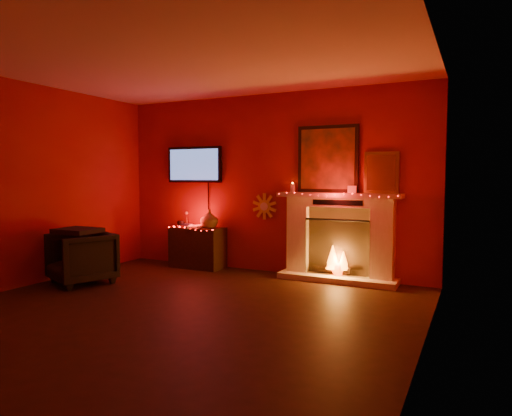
{
  "coord_description": "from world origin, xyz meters",
  "views": [
    {
      "loc": [
        2.89,
        -3.82,
        1.46
      ],
      "look_at": [
        0.19,
        1.7,
        1.03
      ],
      "focal_mm": 32.0,
      "sensor_mm": 36.0,
      "label": 1
    }
  ],
  "objects_px": {
    "fireplace": "(339,229)",
    "console_table": "(198,244)",
    "tv": "(195,165)",
    "sunburst_clock": "(264,206)",
    "armchair": "(81,258)"
  },
  "relations": [
    {
      "from": "fireplace",
      "to": "console_table",
      "type": "relative_size",
      "value": 2.32
    },
    {
      "from": "fireplace",
      "to": "tv",
      "type": "bearing_deg",
      "value": 178.5
    },
    {
      "from": "fireplace",
      "to": "tv",
      "type": "xyz_separation_m",
      "value": [
        -2.44,
        0.06,
        0.92
      ]
    },
    {
      "from": "console_table",
      "to": "sunburst_clock",
      "type": "bearing_deg",
      "value": 11.75
    },
    {
      "from": "tv",
      "to": "sunburst_clock",
      "type": "distance_m",
      "value": 1.41
    },
    {
      "from": "tv",
      "to": "console_table",
      "type": "height_order",
      "value": "tv"
    },
    {
      "from": "tv",
      "to": "console_table",
      "type": "distance_m",
      "value": 1.3
    },
    {
      "from": "armchair",
      "to": "tv",
      "type": "bearing_deg",
      "value": 92.31
    },
    {
      "from": "fireplace",
      "to": "armchair",
      "type": "distance_m",
      "value": 3.57
    },
    {
      "from": "sunburst_clock",
      "to": "tv",
      "type": "bearing_deg",
      "value": -178.76
    },
    {
      "from": "armchair",
      "to": "fireplace",
      "type": "bearing_deg",
      "value": 51.52
    },
    {
      "from": "fireplace",
      "to": "sunburst_clock",
      "type": "xyz_separation_m",
      "value": [
        -1.19,
        0.09,
        0.28
      ]
    },
    {
      "from": "fireplace",
      "to": "console_table",
      "type": "height_order",
      "value": "fireplace"
    },
    {
      "from": "fireplace",
      "to": "console_table",
      "type": "distance_m",
      "value": 2.28
    },
    {
      "from": "fireplace",
      "to": "sunburst_clock",
      "type": "height_order",
      "value": "fireplace"
    }
  ]
}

